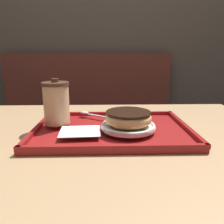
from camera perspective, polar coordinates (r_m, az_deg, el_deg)
The scene contains 9 objects.
wall_behind at distance 1.75m, azimuth -1.22°, elevation 21.68°, with size 8.00×0.05×2.40m.
booth_bench at distance 1.65m, azimuth -6.24°, elevation -9.45°, with size 1.22×0.44×1.00m.
cafe_table at distance 0.74m, azimuth -0.16°, elevation -16.92°, with size 1.08×0.77×0.76m.
serving_tray at distance 0.67m, azimuth -0.00°, elevation -4.71°, with size 0.46×0.32×0.02m.
napkin_paper at distance 0.61m, azimuth -8.35°, elevation -5.00°, with size 0.12×0.10×0.00m.
coffee_cup_front at distance 0.68m, azimuth -14.33°, elevation 2.35°, with size 0.08×0.08×0.14m.
plate_with_chocolate_donut at distance 0.63m, azimuth 4.22°, elevation -3.66°, with size 0.16×0.16×0.01m.
donut_chocolate_glazed at distance 0.62m, azimuth 4.26°, elevation -1.44°, with size 0.13×0.13×0.04m.
spoon at distance 0.78m, azimuth -6.02°, elevation -0.42°, with size 0.13×0.09×0.01m.
Camera 1 is at (-0.02, -0.63, 0.98)m, focal length 35.00 mm.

